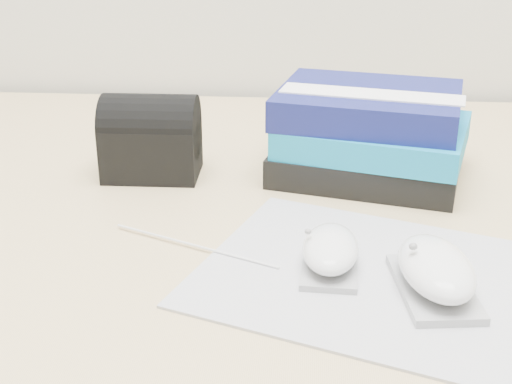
# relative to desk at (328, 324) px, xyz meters

# --- Properties ---
(desk) EXTENTS (1.60, 0.80, 0.73)m
(desk) POSITION_rel_desk_xyz_m (0.00, 0.00, 0.00)
(desk) COLOR tan
(desk) RESTS_ON ground
(mousepad) EXTENTS (0.40, 0.35, 0.00)m
(mousepad) POSITION_rel_desk_xyz_m (0.03, -0.27, 0.24)
(mousepad) COLOR #929299
(mousepad) RESTS_ON desk
(mouse_rear) EXTENTS (0.06, 0.10, 0.04)m
(mouse_rear) POSITION_rel_desk_xyz_m (-0.01, -0.26, 0.25)
(mouse_rear) COLOR #98989A
(mouse_rear) RESTS_ON mousepad
(mouse_front) EXTENTS (0.08, 0.12, 0.05)m
(mouse_front) POSITION_rel_desk_xyz_m (0.08, -0.30, 0.26)
(mouse_front) COLOR #9A9B9D
(mouse_front) RESTS_ON mousepad
(usb_cable) EXTENTS (0.18, 0.08, 0.00)m
(usb_cable) POSITION_rel_desk_xyz_m (-0.15, -0.23, 0.24)
(usb_cable) COLOR silver
(usb_cable) RESTS_ON mousepad
(book_stack) EXTENTS (0.26, 0.23, 0.11)m
(book_stack) POSITION_rel_desk_xyz_m (0.04, -0.01, 0.29)
(book_stack) COLOR black
(book_stack) RESTS_ON desk
(pouch) EXTENTS (0.12, 0.08, 0.10)m
(pouch) POSITION_rel_desk_xyz_m (-0.23, -0.03, 0.29)
(pouch) COLOR black
(pouch) RESTS_ON desk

